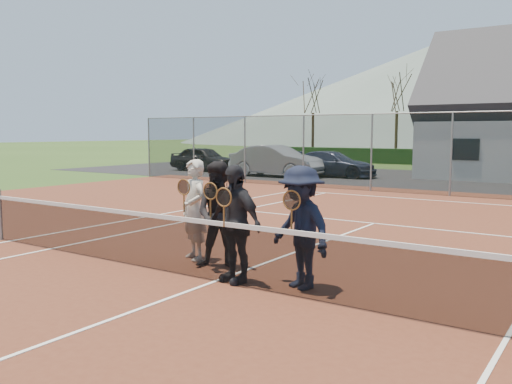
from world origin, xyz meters
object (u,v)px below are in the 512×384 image
car_a (204,159)px  player_b (221,215)px  player_c (235,223)px  car_c (332,164)px  tennis_net (215,248)px  player_d (301,228)px  car_b (276,161)px  player_a (194,210)px

car_a → player_b: (15.07, -17.76, 0.20)m
player_b → player_c: bearing=-38.1°
car_c → player_c: 20.16m
car_a → tennis_net: (15.52, -18.49, -0.19)m
car_a → player_d: bearing=-137.3°
tennis_net → player_b: player_b is taller
player_c → player_d: size_ratio=1.00×
car_b → car_a: bearing=80.0°
car_b → tennis_net: (9.77, -17.37, -0.27)m
car_a → player_d: 24.63m
player_d → car_c: bearing=114.8°
player_b → player_d: (1.70, -0.29, -0.00)m
car_a → car_c: car_a is taller
car_a → car_b: bearing=-101.3°
car_c → tennis_net: bearing=-162.4°
tennis_net → player_b: 0.94m
player_b → player_c: size_ratio=1.00×
car_b → player_b: (9.32, -16.64, 0.11)m
player_a → tennis_net: bearing=-37.9°
car_a → player_c: (15.76, -18.31, 0.20)m
car_c → player_a: bearing=-164.9°
car_b → car_c: car_b is taller
car_c → player_c: bearing=-161.6°
player_b → player_c: (0.69, -0.54, 0.00)m
car_a → player_c: size_ratio=2.37×
tennis_net → player_a: (-1.23, 0.96, 0.38)m
car_c → tennis_net: (7.29, -18.88, -0.12)m
tennis_net → car_b: bearing=119.4°
player_b → player_c: 0.88m
tennis_net → car_a: bearing=130.0°
player_c → player_d: 1.04m
car_a → player_a: (14.28, -17.53, 0.20)m
car_b → tennis_net: bearing=-149.6°
player_b → player_d: bearing=-9.6°
tennis_net → player_d: bearing=19.4°
player_a → player_b: 0.82m
car_c → player_c: (7.53, -18.70, 0.26)m
tennis_net → player_b: bearing=121.8°
tennis_net → player_c: 0.49m
player_c → player_d: same height
player_a → player_b: bearing=-16.8°
player_a → player_d: bearing=-11.9°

